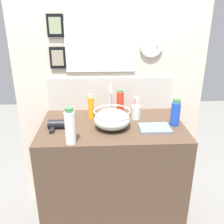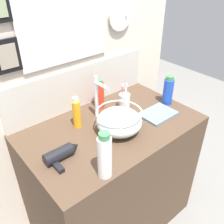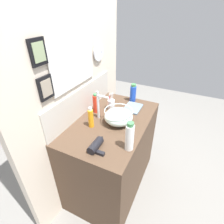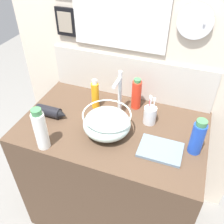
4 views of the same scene
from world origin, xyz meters
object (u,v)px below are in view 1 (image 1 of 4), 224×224
faucet (111,99)px  hair_drier (60,124)px  spray_bottle (70,127)px  soap_dispenser (91,107)px  lotion_bottle (120,102)px  shampoo_bottle (175,113)px  hand_towel (155,128)px  glass_bowl_sink (112,119)px  toothbrush_cup (136,112)px

faucet → hair_drier: (-0.37, -0.18, -0.13)m
spray_bottle → soap_dispenser: bearing=73.7°
lotion_bottle → shampoo_bottle: size_ratio=0.99×
hair_drier → soap_dispenser: bearing=39.9°
faucet → spray_bottle: bearing=-123.9°
spray_bottle → hand_towel: size_ratio=1.10×
faucet → shampoo_bottle: 0.50m
glass_bowl_sink → shampoo_bottle: bearing=3.7°
glass_bowl_sink → lotion_bottle: size_ratio=1.28×
shampoo_bottle → hair_drier: bearing=-179.1°
hair_drier → soap_dispenser: size_ratio=0.97×
toothbrush_cup → hand_towel: size_ratio=0.86×
faucet → shampoo_bottle: size_ratio=1.36×
shampoo_bottle → hand_towel: shampoo_bottle is taller
glass_bowl_sink → lotion_bottle: (0.08, 0.29, 0.03)m
lotion_bottle → hand_towel: bearing=-54.6°
hand_towel → toothbrush_cup: bearing=118.4°
toothbrush_cup → shampoo_bottle: size_ratio=0.93×
shampoo_bottle → spray_bottle: spray_bottle is taller
hair_drier → shampoo_bottle: bearing=0.9°
faucet → hair_drier: 0.44m
soap_dispenser → faucet: bearing=-0.2°
lotion_bottle → shampoo_bottle: 0.47m
glass_bowl_sink → hair_drier: bearing=177.4°
faucet → hand_towel: size_ratio=1.26×
hair_drier → hand_towel: (0.68, -0.05, -0.02)m
glass_bowl_sink → faucet: 0.22m
toothbrush_cup → spray_bottle: 0.61m
shampoo_bottle → faucet: bearing=160.2°
hair_drier → spray_bottle: (0.10, -0.23, 0.09)m
hair_drier → soap_dispenser: (0.22, 0.18, 0.06)m
lotion_bottle → hand_towel: (0.23, -0.32, -0.09)m
hand_towel → soap_dispenser: bearing=153.5°
soap_dispenser → hand_towel: 0.53m
hair_drier → toothbrush_cup: size_ratio=1.01×
glass_bowl_sink → hand_towel: bearing=-5.7°
glass_bowl_sink → spray_bottle: 0.35m
hair_drier → toothbrush_cup: toothbrush_cup is taller
shampoo_bottle → hand_towel: size_ratio=0.93×
toothbrush_cup → hand_towel: 0.24m
hair_drier → lotion_bottle: lotion_bottle is taller
toothbrush_cup → shampoo_bottle: 0.31m
glass_bowl_sink → faucet: faucet is taller
glass_bowl_sink → hand_towel: 0.32m
lotion_bottle → hand_towel: 0.40m
soap_dispenser → glass_bowl_sink: bearing=-52.2°
glass_bowl_sink → toothbrush_cup: toothbrush_cup is taller
hair_drier → lotion_bottle: bearing=30.6°
hair_drier → lotion_bottle: 0.54m
spray_bottle → hand_towel: (0.58, 0.18, -0.11)m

